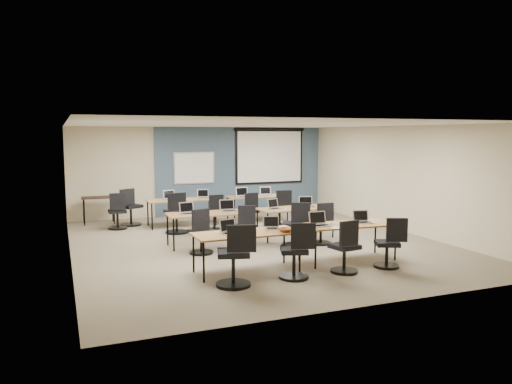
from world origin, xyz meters
name	(u,v)px	position (x,y,z in m)	size (l,w,h in m)	color
floor	(257,243)	(0.00, 0.00, 0.00)	(8.00, 9.00, 0.02)	#6B6354
ceiling	(257,124)	(0.00, 0.00, 2.70)	(8.00, 9.00, 0.02)	white
wall_back	(203,171)	(0.00, 4.50, 1.35)	(8.00, 0.04, 2.70)	beige
wall_front	(374,214)	(0.00, -4.50, 1.35)	(8.00, 0.04, 2.70)	beige
wall_left	(68,192)	(-4.00, 0.00, 1.35)	(0.04, 9.00, 2.70)	beige
wall_right	(402,179)	(4.00, 0.00, 1.35)	(0.04, 9.00, 2.70)	beige
blue_accent_panel	(241,170)	(1.25, 4.47, 1.35)	(5.50, 0.04, 2.70)	#3D5977
whiteboard	(194,168)	(-0.30, 4.43, 1.45)	(1.28, 0.03, 0.98)	#AAABAC
projector_screen	(270,153)	(2.20, 4.41, 1.89)	(2.40, 0.10, 1.82)	black
training_table_front_left	(247,235)	(-1.06, -2.17, 0.69)	(1.91, 0.80, 0.73)	brown
training_table_front_right	(348,226)	(1.09, -2.10, 0.69)	(1.90, 0.79, 0.73)	olive
training_table_mid_left	(208,215)	(-1.09, 0.24, 0.69)	(1.81, 0.76, 0.73)	#9E5D2E
training_table_mid_right	(295,209)	(1.09, 0.24, 0.69)	(1.83, 0.76, 0.73)	#A26529
training_table_back_left	(182,201)	(-1.09, 2.77, 0.69)	(1.85, 0.77, 0.73)	#976031
training_table_back_right	(258,197)	(1.11, 2.73, 0.68)	(1.73, 0.72, 0.73)	#A17346
laptop_0	(229,230)	(-1.38, -2.13, 0.79)	(0.32, 0.28, 0.25)	#A6A5AA
mouse_0	(241,233)	(-1.19, -2.24, 0.74)	(0.06, 0.10, 0.03)	white
task_chair_0	(235,261)	(-1.54, -2.91, 0.44)	(0.59, 0.58, 1.05)	black
laptop_1	(273,226)	(-0.49, -2.02, 0.79)	(0.30, 0.25, 0.23)	#A7A7AD
mouse_1	(292,231)	(-0.27, -2.37, 0.74)	(0.06, 0.09, 0.03)	white
task_chair_1	(296,256)	(-0.42, -2.89, 0.41)	(0.54, 0.52, 1.00)	black
laptop_2	(320,222)	(0.48, -2.07, 0.80)	(0.36, 0.30, 0.27)	#A8A8AD
mouse_2	(337,227)	(0.68, -2.37, 0.74)	(0.05, 0.09, 0.03)	white
task_chair_2	(345,251)	(0.56, -2.89, 0.40)	(0.50, 0.50, 0.98)	black
laptop_3	(363,220)	(1.44, -2.09, 0.79)	(0.32, 0.27, 0.24)	silver
mouse_3	(374,223)	(1.59, -2.24, 0.74)	(0.06, 0.10, 0.04)	white
task_chair_3	(389,247)	(1.51, -2.88, 0.39)	(0.50, 0.47, 0.96)	black
laptop_4	(188,211)	(-1.54, 0.27, 0.79)	(0.34, 0.29, 0.26)	silver
mouse_4	(203,214)	(-1.25, 0.09, 0.74)	(0.07, 0.10, 0.04)	white
task_chair_4	(201,235)	(-1.47, -0.56, 0.40)	(0.50, 0.49, 0.97)	black
laptop_5	(228,208)	(-0.58, 0.32, 0.79)	(0.34, 0.29, 0.26)	#B4B4B8
mouse_5	(239,211)	(-0.38, 0.12, 0.74)	(0.05, 0.09, 0.03)	white
task_chair_5	(244,230)	(-0.44, -0.32, 0.39)	(0.47, 0.47, 0.96)	black
laptop_6	(274,206)	(0.53, 0.23, 0.79)	(0.31, 0.26, 0.24)	#A0A0AA
mouse_6	(285,209)	(0.73, 0.04, 0.74)	(0.06, 0.09, 0.03)	white
task_chair_6	(295,228)	(0.65, -0.64, 0.41)	(0.56, 0.52, 1.00)	black
laptop_7	(307,204)	(1.42, 0.26, 0.79)	(0.33, 0.28, 0.25)	silver
mouse_7	(322,207)	(1.73, 0.07, 0.74)	(0.05, 0.09, 0.03)	white
task_chair_7	(322,227)	(1.31, -0.67, 0.40)	(0.48, 0.48, 0.97)	black
laptop_8	(170,197)	(-1.41, 2.78, 0.79)	(0.34, 0.28, 0.25)	silver
mouse_8	(181,200)	(-1.16, 2.55, 0.74)	(0.06, 0.10, 0.03)	white
task_chair_8	(177,216)	(-1.45, 1.79, 0.44)	(0.58, 0.58, 1.05)	black
laptop_9	(204,196)	(-0.47, 2.77, 0.79)	(0.31, 0.27, 0.24)	#ABABB1
mouse_9	(212,199)	(-0.34, 2.48, 0.74)	(0.06, 0.09, 0.03)	white
task_chair_9	(215,216)	(-0.46, 1.77, 0.39)	(0.46, 0.46, 0.95)	black
laptop_10	(243,195)	(0.63, 2.63, 0.80)	(0.36, 0.30, 0.27)	#A7A7AF
mouse_10	(250,197)	(0.78, 2.53, 0.74)	(0.06, 0.09, 0.03)	white
task_chair_10	(250,213)	(0.55, 1.85, 0.39)	(0.46, 0.46, 0.95)	black
laptop_11	(267,193)	(1.37, 2.69, 0.79)	(0.32, 0.28, 0.25)	silver
mouse_11	(283,195)	(1.77, 2.44, 0.74)	(0.06, 0.09, 0.03)	white
task_chair_11	(281,211)	(1.37, 1.71, 0.41)	(0.52, 0.52, 1.00)	black
blue_mousepad	(245,235)	(-1.19, -2.43, 0.73)	(0.23, 0.19, 0.01)	navy
snack_bowl	(285,230)	(-0.39, -2.37, 0.77)	(0.32, 0.32, 0.08)	brown
snack_plate	(336,228)	(0.63, -2.42, 0.74)	(0.19, 0.19, 0.01)	white
coffee_cup	(332,225)	(0.61, -2.30, 0.77)	(0.06, 0.06, 0.06)	silver
utility_table	(98,200)	(-3.16, 3.98, 0.65)	(0.91, 0.50, 0.75)	black
spare_chair_a	(130,210)	(-2.40, 3.30, 0.43)	(0.61, 0.55, 1.03)	black
spare_chair_b	(118,214)	(-2.77, 2.88, 0.40)	(0.49, 0.49, 0.97)	black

